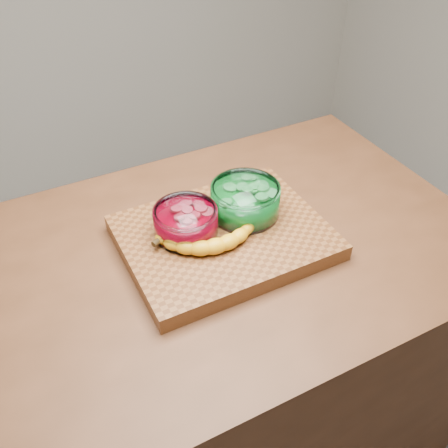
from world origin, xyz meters
name	(u,v)px	position (x,y,z in m)	size (l,w,h in m)	color
ground	(224,436)	(0.00, 0.00, 0.00)	(3.50, 3.50, 0.00)	#515155
counter	(224,359)	(0.00, 0.00, 0.45)	(1.20, 0.80, 0.90)	#4D2B17
cutting_board	(224,237)	(0.00, 0.00, 0.92)	(0.45, 0.35, 0.04)	brown
bowl_red	(186,222)	(-0.08, 0.03, 0.97)	(0.14, 0.14, 0.07)	white
bowl_green	(245,201)	(0.07, 0.03, 0.98)	(0.16, 0.16, 0.07)	white
banana	(212,235)	(-0.04, -0.02, 0.96)	(0.27, 0.13, 0.04)	orange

